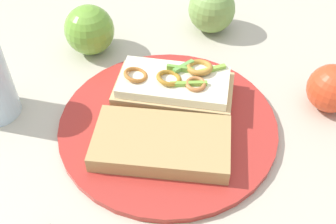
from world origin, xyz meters
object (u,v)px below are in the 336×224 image
at_px(apple_1, 89,30).
at_px(apple_4, 212,9).
at_px(bread_slice_side, 162,143).
at_px(plate, 168,124).
at_px(sandwich, 174,88).
at_px(apple_2, 332,88).

relative_size(apple_1, apple_4, 1.00).
relative_size(bread_slice_side, apple_4, 2.14).
height_order(bread_slice_side, apple_1, apple_1).
xyz_separation_m(plate, apple_1, (-0.18, -0.14, 0.04)).
height_order(plate, apple_4, apple_4).
height_order(sandwich, apple_2, apple_2).
relative_size(apple_1, apple_2, 1.18).
bearing_deg(apple_4, apple_1, -71.62).
relative_size(sandwich, bread_slice_side, 1.02).
distance_m(bread_slice_side, apple_2, 0.26).
height_order(sandwich, bread_slice_side, sandwich).
bearing_deg(bread_slice_side, apple_4, 80.14).
bearing_deg(apple_1, apple_2, 71.04).
bearing_deg(apple_1, plate, 37.61).
bearing_deg(apple_4, apple_2, 39.91).
distance_m(plate, bread_slice_side, 0.05).
xyz_separation_m(sandwich, bread_slice_side, (0.10, -0.02, -0.01)).
xyz_separation_m(bread_slice_side, apple_1, (-0.23, -0.13, 0.02)).
bearing_deg(plate, bread_slice_side, -8.43).
height_order(bread_slice_side, apple_2, apple_2).
relative_size(plate, apple_2, 4.37).
xyz_separation_m(plate, bread_slice_side, (0.05, -0.01, 0.02)).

